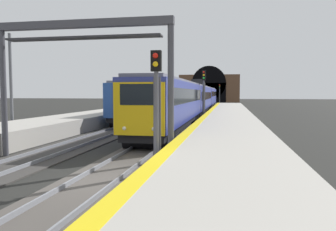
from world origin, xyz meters
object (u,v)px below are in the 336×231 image
object	(u,v)px
railway_signal_near	(156,103)
railway_signal_mid	(204,91)
railway_signal_far	(220,92)
train_main_approaching	(197,98)
catenary_mast_near	(11,83)
overhead_signal_gantry	(82,54)
train_adjacent_platform	(176,97)

from	to	relation	value
railway_signal_near	railway_signal_mid	world-z (taller)	railway_signal_mid
railway_signal_near	railway_signal_far	xyz separation A→B (m)	(77.07, -0.00, 0.51)
train_main_approaching	railway_signal_far	xyz separation A→B (m)	(42.80, -1.79, 0.91)
railway_signal_far	catenary_mast_near	distance (m)	68.22
railway_signal_near	railway_signal_far	distance (m)	77.07
railway_signal_mid	overhead_signal_gantry	distance (m)	20.44
train_adjacent_platform	catenary_mast_near	distance (m)	34.10
railway_signal_mid	catenary_mast_near	size ratio (longest dim) A/B	0.73
railway_signal_far	catenary_mast_near	bearing A→B (deg)	-11.14
railway_signal_near	catenary_mast_near	size ratio (longest dim) A/B	0.62
catenary_mast_near	railway_signal_mid	bearing A→B (deg)	-46.89
railway_signal_near	catenary_mast_near	distance (m)	16.66
overhead_signal_gantry	catenary_mast_near	world-z (taller)	catenary_mast_near
train_adjacent_platform	catenary_mast_near	size ratio (longest dim) A/B	7.82
railway_signal_far	catenary_mast_near	xyz separation A→B (m)	(-66.93, 13.18, 0.58)
railway_signal_far	overhead_signal_gantry	distance (m)	74.70
railway_signal_mid	railway_signal_far	xyz separation A→B (m)	(54.60, 0.00, -0.01)
train_adjacent_platform	train_main_approaching	bearing A→B (deg)	-152.96
train_main_approaching	train_adjacent_platform	size ratio (longest dim) A/B	1.05
train_main_approaching	railway_signal_mid	xyz separation A→B (m)	(-11.79, -1.79, 0.92)
railway_signal_near	overhead_signal_gantry	world-z (taller)	overhead_signal_gantry
railway_signal_near	railway_signal_mid	size ratio (longest dim) A/B	0.85
train_main_approaching	overhead_signal_gantry	distance (m)	31.95
train_adjacent_platform	overhead_signal_gantry	bearing A→B (deg)	-175.61
train_main_approaching	railway_signal_far	world-z (taller)	railway_signal_far
overhead_signal_gantry	train_main_approaching	bearing A→B (deg)	-4.00
train_main_approaching	railway_signal_mid	distance (m)	11.96
railway_signal_near	railway_signal_mid	distance (m)	22.48
railway_signal_mid	overhead_signal_gantry	world-z (taller)	overhead_signal_gantry
railway_signal_mid	catenary_mast_near	xyz separation A→B (m)	(-12.34, 13.18, 0.57)
train_main_approaching	train_adjacent_platform	xyz separation A→B (m)	(9.22, 4.45, 0.01)
railway_signal_far	overhead_signal_gantry	xyz separation A→B (m)	(-74.57, 4.01, 1.61)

